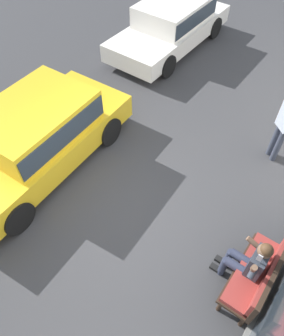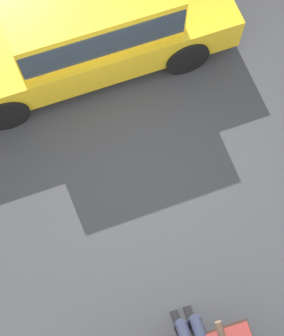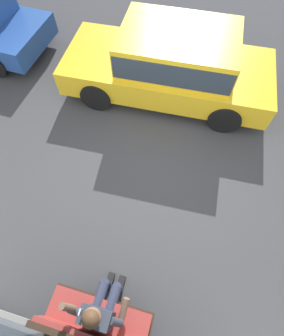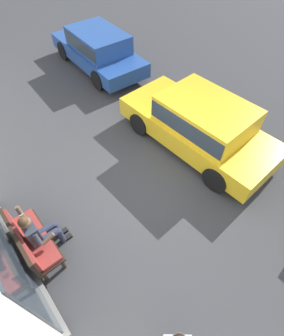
{
  "view_description": "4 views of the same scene",
  "coord_description": "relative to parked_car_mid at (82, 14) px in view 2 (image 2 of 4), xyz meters",
  "views": [
    {
      "loc": [
        2.76,
        2.6,
        5.54
      ],
      "look_at": [
        -0.22,
        0.4,
        1.12
      ],
      "focal_mm": 35.0,
      "sensor_mm": 36.0,
      "label": 1
    },
    {
      "loc": [
        0.69,
        2.6,
        6.91
      ],
      "look_at": [
        0.04,
        0.52,
        1.06
      ],
      "focal_mm": 55.0,
      "sensor_mm": 36.0,
      "label": 2
    },
    {
      "loc": [
        -0.49,
        2.6,
        4.53
      ],
      "look_at": [
        0.07,
        0.59,
        0.82
      ],
      "focal_mm": 28.0,
      "sensor_mm": 36.0,
      "label": 3
    },
    {
      "loc": [
        -3.03,
        2.6,
        5.39
      ],
      "look_at": [
        -0.31,
        0.35,
        1.18
      ],
      "focal_mm": 28.0,
      "sensor_mm": 36.0,
      "label": 4
    }
  ],
  "objects": [
    {
      "name": "ground_plane",
      "position": [
        -0.15,
        2.07,
        -0.81
      ],
      "size": [
        60.0,
        60.0,
        0.0
      ],
      "primitive_type": "plane",
      "color": "#38383A"
    },
    {
      "name": "parked_car_mid",
      "position": [
        0.0,
        0.0,
        0.0
      ],
      "size": [
        4.53,
        2.1,
        1.48
      ],
      "color": "gold",
      "rests_on": "ground_plane"
    }
  ]
}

